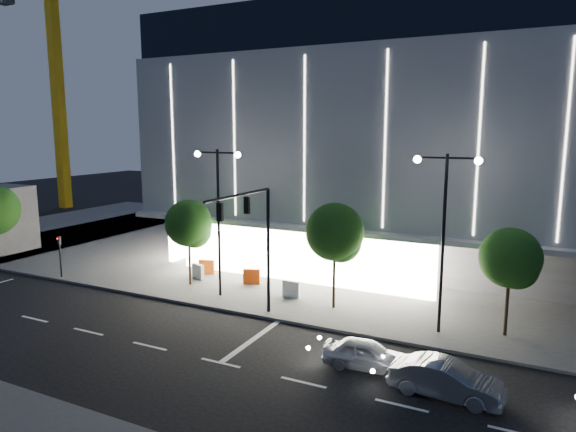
{
  "coord_description": "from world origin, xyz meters",
  "views": [
    {
      "loc": [
        14.0,
        -19.14,
        10.09
      ],
      "look_at": [
        0.57,
        8.1,
        5.0
      ],
      "focal_mm": 32.0,
      "sensor_mm": 36.0,
      "label": 1
    }
  ],
  "objects_px": {
    "barrier_b": "(198,271)",
    "car_lead": "(366,354)",
    "car_second": "(446,379)",
    "barrier_a": "(207,267)",
    "tree_mid": "(335,235)",
    "tower_crane": "(60,46)",
    "barrier_d": "(291,289)",
    "street_lamp_west": "(218,201)",
    "barrier_c": "(252,277)",
    "street_lamp_east": "(444,217)",
    "ped_signal_far": "(60,252)",
    "traffic_mast": "(255,230)",
    "tree_left": "(189,226)",
    "tree_right": "(511,261)"
  },
  "relations": [
    {
      "from": "traffic_mast",
      "to": "car_lead",
      "type": "relative_size",
      "value": 1.9
    },
    {
      "from": "street_lamp_east",
      "to": "tower_crane",
      "type": "xyz_separation_m",
      "value": [
        -50.92,
        22.0,
        14.55
      ]
    },
    {
      "from": "car_lead",
      "to": "barrier_b",
      "type": "height_order",
      "value": "car_lead"
    },
    {
      "from": "traffic_mast",
      "to": "tree_left",
      "type": "bearing_deg",
      "value": 152.16
    },
    {
      "from": "barrier_b",
      "to": "barrier_d",
      "type": "bearing_deg",
      "value": 14.12
    },
    {
      "from": "traffic_mast",
      "to": "street_lamp_west",
      "type": "xyz_separation_m",
      "value": [
        -4.0,
        2.66,
        0.93
      ]
    },
    {
      "from": "street_lamp_east",
      "to": "traffic_mast",
      "type": "bearing_deg",
      "value": -163.52
    },
    {
      "from": "traffic_mast",
      "to": "tree_mid",
      "type": "relative_size",
      "value": 1.15
    },
    {
      "from": "street_lamp_west",
      "to": "tree_right",
      "type": "distance_m",
      "value": 16.19
    },
    {
      "from": "street_lamp_east",
      "to": "tree_mid",
      "type": "distance_m",
      "value": 6.27
    },
    {
      "from": "tree_mid",
      "to": "car_lead",
      "type": "height_order",
      "value": "tree_mid"
    },
    {
      "from": "barrier_b",
      "to": "car_lead",
      "type": "bearing_deg",
      "value": -8.03
    },
    {
      "from": "car_second",
      "to": "tree_right",
      "type": "bearing_deg",
      "value": -9.83
    },
    {
      "from": "tree_mid",
      "to": "car_lead",
      "type": "bearing_deg",
      "value": -58.05
    },
    {
      "from": "tower_crane",
      "to": "barrier_d",
      "type": "height_order",
      "value": "tower_crane"
    },
    {
      "from": "tree_right",
      "to": "barrier_a",
      "type": "distance_m",
      "value": 19.94
    },
    {
      "from": "traffic_mast",
      "to": "ped_signal_far",
      "type": "xyz_separation_m",
      "value": [
        -16.0,
        1.16,
        -3.14
      ]
    },
    {
      "from": "street_lamp_east",
      "to": "ped_signal_far",
      "type": "bearing_deg",
      "value": -176.56
    },
    {
      "from": "traffic_mast",
      "to": "barrier_a",
      "type": "xyz_separation_m",
      "value": [
        -7.48,
        6.2,
        -4.38
      ]
    },
    {
      "from": "ped_signal_far",
      "to": "street_lamp_west",
      "type": "bearing_deg",
      "value": 7.13
    },
    {
      "from": "street_lamp_east",
      "to": "barrier_c",
      "type": "xyz_separation_m",
      "value": [
        -12.45,
        2.84,
        -5.31
      ]
    },
    {
      "from": "ped_signal_far",
      "to": "car_second",
      "type": "relative_size",
      "value": 0.71
    },
    {
      "from": "street_lamp_west",
      "to": "barrier_a",
      "type": "relative_size",
      "value": 8.18
    },
    {
      "from": "barrier_d",
      "to": "barrier_a",
      "type": "bearing_deg",
      "value": 165.96
    },
    {
      "from": "car_second",
      "to": "barrier_d",
      "type": "xyz_separation_m",
      "value": [
        -10.29,
        7.68,
        -0.05
      ]
    },
    {
      "from": "tree_right",
      "to": "barrier_d",
      "type": "xyz_separation_m",
      "value": [
        -11.98,
        0.57,
        -3.23
      ]
    },
    {
      "from": "tree_mid",
      "to": "barrier_b",
      "type": "relative_size",
      "value": 5.59
    },
    {
      "from": "car_lead",
      "to": "barrier_c",
      "type": "bearing_deg",
      "value": 47.46
    },
    {
      "from": "street_lamp_west",
      "to": "barrier_c",
      "type": "relative_size",
      "value": 8.18
    },
    {
      "from": "ped_signal_far",
      "to": "barrier_c",
      "type": "distance_m",
      "value": 13.34
    },
    {
      "from": "car_second",
      "to": "barrier_a",
      "type": "xyz_separation_m",
      "value": [
        -17.82,
        9.63,
        -0.05
      ]
    },
    {
      "from": "traffic_mast",
      "to": "car_lead",
      "type": "bearing_deg",
      "value": -19.86
    },
    {
      "from": "tree_mid",
      "to": "barrier_d",
      "type": "height_order",
      "value": "tree_mid"
    },
    {
      "from": "ped_signal_far",
      "to": "tree_right",
      "type": "bearing_deg",
      "value": 5.14
    },
    {
      "from": "street_lamp_west",
      "to": "barrier_d",
      "type": "distance_m",
      "value": 6.86
    },
    {
      "from": "street_lamp_west",
      "to": "barrier_d",
      "type": "relative_size",
      "value": 8.18
    },
    {
      "from": "traffic_mast",
      "to": "barrier_b",
      "type": "height_order",
      "value": "traffic_mast"
    },
    {
      "from": "tree_mid",
      "to": "tree_right",
      "type": "bearing_deg",
      "value": -0.0
    },
    {
      "from": "street_lamp_east",
      "to": "barrier_d",
      "type": "relative_size",
      "value": 8.18
    },
    {
      "from": "street_lamp_west",
      "to": "barrier_b",
      "type": "bearing_deg",
      "value": 145.31
    },
    {
      "from": "street_lamp_west",
      "to": "tree_left",
      "type": "height_order",
      "value": "street_lamp_west"
    },
    {
      "from": "ped_signal_far",
      "to": "barrier_a",
      "type": "xyz_separation_m",
      "value": [
        8.52,
        5.03,
        -1.24
      ]
    },
    {
      "from": "car_lead",
      "to": "traffic_mast",
      "type": "bearing_deg",
      "value": 65.32
    },
    {
      "from": "street_lamp_west",
      "to": "car_lead",
      "type": "bearing_deg",
      "value": -25.33
    },
    {
      "from": "street_lamp_west",
      "to": "street_lamp_east",
      "type": "bearing_deg",
      "value": 0.0
    },
    {
      "from": "ped_signal_far",
      "to": "barrier_b",
      "type": "height_order",
      "value": "ped_signal_far"
    },
    {
      "from": "ped_signal_far",
      "to": "barrier_d",
      "type": "bearing_deg",
      "value": 10.91
    },
    {
      "from": "tree_left",
      "to": "car_lead",
      "type": "relative_size",
      "value": 1.54
    },
    {
      "from": "barrier_a",
      "to": "car_lead",
      "type": "bearing_deg",
      "value": -46.89
    },
    {
      "from": "street_lamp_west",
      "to": "car_second",
      "type": "height_order",
      "value": "street_lamp_west"
    }
  ]
}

